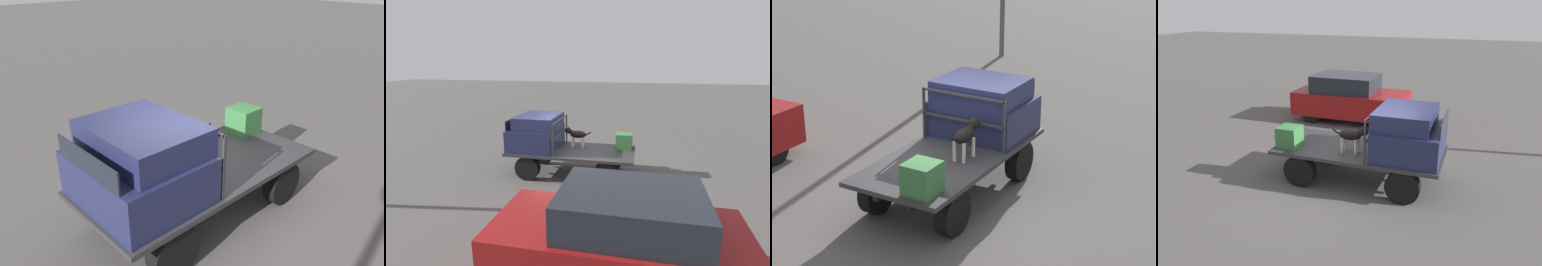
# 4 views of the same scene
# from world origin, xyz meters

# --- Properties ---
(ground_plane) EXTENTS (80.00, 80.00, 0.00)m
(ground_plane) POSITION_xyz_m (0.00, 0.00, 0.00)
(ground_plane) COLOR #514F4C
(flatbed_truck) EXTENTS (3.94, 1.83, 0.82)m
(flatbed_truck) POSITION_xyz_m (0.00, 0.00, 0.59)
(flatbed_truck) COLOR black
(flatbed_truck) RESTS_ON ground
(truck_cab) EXTENTS (1.47, 1.71, 1.08)m
(truck_cab) POSITION_xyz_m (1.16, 0.00, 1.33)
(truck_cab) COLOR #1E2347
(truck_cab) RESTS_ON flatbed_truck
(truck_headboard) EXTENTS (0.04, 1.71, 0.98)m
(truck_headboard) POSITION_xyz_m (0.39, 0.00, 1.46)
(truck_headboard) COLOR #2D2D30
(truck_headboard) RESTS_ON flatbed_truck
(dog) EXTENTS (0.92, 0.25, 0.68)m
(dog) POSITION_xyz_m (-0.04, -0.33, 1.25)
(dog) COLOR beige
(dog) RESTS_ON flatbed_truck
(cargo_crate) EXTENTS (0.50, 0.50, 0.50)m
(cargo_crate) POSITION_xyz_m (-1.62, -0.46, 1.07)
(cargo_crate) COLOR #337038
(cargo_crate) RESTS_ON flatbed_truck
(parked_sedan) EXTENTS (4.03, 1.84, 1.67)m
(parked_sedan) POSITION_xyz_m (-1.91, 4.59, 0.84)
(parked_sedan) COLOR black
(parked_sedan) RESTS_ON ground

